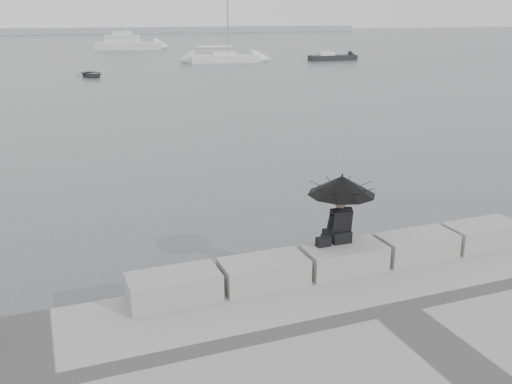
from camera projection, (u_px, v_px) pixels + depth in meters
name	position (u px, v px, depth m)	size (l,w,h in m)	color
ground	(331.00, 283.00, 11.77)	(360.00, 360.00, 0.00)	#494B4E
stone_block_far_left	(174.00, 287.00, 9.96)	(1.60, 0.80, 0.50)	gray
stone_block_left	(264.00, 272.00, 10.55)	(1.60, 0.80, 0.50)	gray
stone_block_centre	(344.00, 258.00, 11.14)	(1.60, 0.80, 0.50)	gray
stone_block_right	(416.00, 246.00, 11.73)	(1.60, 0.80, 0.50)	gray
stone_block_far_right	(482.00, 235.00, 12.32)	(1.60, 0.80, 0.50)	gray
seated_person	(342.00, 192.00, 11.00)	(1.33, 1.33, 1.39)	black
bag	(323.00, 242.00, 11.05)	(0.28, 0.16, 0.18)	black
distant_landmass	(13.00, 31.00, 145.94)	(180.00, 8.00, 2.80)	#96989B
sailboat_right	(224.00, 58.00, 64.28)	(7.93, 3.43, 12.90)	silver
motor_cruiser	(129.00, 44.00, 86.24)	(10.32, 6.02, 4.50)	silver
small_motorboat	(333.00, 58.00, 67.15)	(5.80, 1.90, 1.10)	black
dinghy	(92.00, 74.00, 49.59)	(3.11, 1.32, 0.53)	slate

